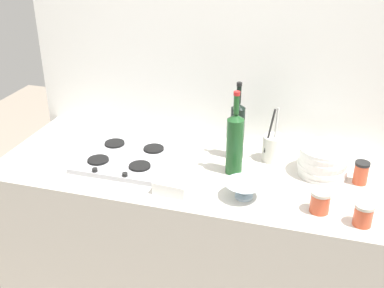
{
  "coord_description": "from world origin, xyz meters",
  "views": [
    {
      "loc": [
        0.53,
        -1.82,
        1.96
      ],
      "look_at": [
        0.0,
        0.0,
        1.02
      ],
      "focal_mm": 44.41,
      "sensor_mm": 36.0,
      "label": 1
    }
  ],
  "objects_px": {
    "stovetop_hob": "(127,157)",
    "condiment_jar_rear": "(361,173)",
    "condiment_jar_spare": "(363,214)",
    "condiment_jar_front": "(320,201)",
    "plate_stack": "(323,161)",
    "wine_bottle_leftmost": "(235,142)",
    "utensil_crock": "(273,148)",
    "mixing_bowl": "(244,189)",
    "butter_dish": "(172,186)",
    "wine_bottle_mid_left": "(237,129)"
  },
  "relations": [
    {
      "from": "stovetop_hob",
      "to": "condiment_jar_rear",
      "type": "relative_size",
      "value": 4.04
    },
    {
      "from": "condiment_jar_rear",
      "to": "condiment_jar_spare",
      "type": "xyz_separation_m",
      "value": [
        0.0,
        -0.31,
        -0.01
      ]
    },
    {
      "from": "condiment_jar_front",
      "to": "condiment_jar_rear",
      "type": "distance_m",
      "value": 0.31
    },
    {
      "from": "plate_stack",
      "to": "wine_bottle_leftmost",
      "type": "relative_size",
      "value": 0.58
    },
    {
      "from": "utensil_crock",
      "to": "condiment_jar_front",
      "type": "distance_m",
      "value": 0.44
    },
    {
      "from": "mixing_bowl",
      "to": "condiment_jar_spare",
      "type": "distance_m",
      "value": 0.46
    },
    {
      "from": "wine_bottle_leftmost",
      "to": "butter_dish",
      "type": "bearing_deg",
      "value": -131.45
    },
    {
      "from": "stovetop_hob",
      "to": "condiment_jar_rear",
      "type": "xyz_separation_m",
      "value": [
        1.05,
        0.08,
        0.04
      ]
    },
    {
      "from": "stovetop_hob",
      "to": "condiment_jar_rear",
      "type": "bearing_deg",
      "value": 4.63
    },
    {
      "from": "utensil_crock",
      "to": "condiment_jar_rear",
      "type": "bearing_deg",
      "value": -15.21
    },
    {
      "from": "wine_bottle_mid_left",
      "to": "condiment_jar_rear",
      "type": "xyz_separation_m",
      "value": [
        0.56,
        -0.09,
        -0.09
      ]
    },
    {
      "from": "plate_stack",
      "to": "butter_dish",
      "type": "xyz_separation_m",
      "value": [
        -0.59,
        -0.33,
        -0.04
      ]
    },
    {
      "from": "utensil_crock",
      "to": "condiment_jar_spare",
      "type": "xyz_separation_m",
      "value": [
        0.39,
        -0.42,
        -0.02
      ]
    },
    {
      "from": "utensil_crock",
      "to": "condiment_jar_front",
      "type": "xyz_separation_m",
      "value": [
        0.23,
        -0.38,
        -0.02
      ]
    },
    {
      "from": "wine_bottle_leftmost",
      "to": "wine_bottle_mid_left",
      "type": "xyz_separation_m",
      "value": [
        -0.02,
        0.15,
        -0.0
      ]
    },
    {
      "from": "butter_dish",
      "to": "condiment_jar_spare",
      "type": "height_order",
      "value": "condiment_jar_spare"
    },
    {
      "from": "stovetop_hob",
      "to": "plate_stack",
      "type": "distance_m",
      "value": 0.9
    },
    {
      "from": "wine_bottle_leftmost",
      "to": "condiment_jar_rear",
      "type": "height_order",
      "value": "wine_bottle_leftmost"
    },
    {
      "from": "wine_bottle_leftmost",
      "to": "butter_dish",
      "type": "xyz_separation_m",
      "value": [
        -0.21,
        -0.24,
        -0.12
      ]
    },
    {
      "from": "mixing_bowl",
      "to": "wine_bottle_mid_left",
      "type": "bearing_deg",
      "value": 106.65
    },
    {
      "from": "stovetop_hob",
      "to": "mixing_bowl",
      "type": "xyz_separation_m",
      "value": [
        0.59,
        -0.17,
        0.02
      ]
    },
    {
      "from": "wine_bottle_leftmost",
      "to": "mixing_bowl",
      "type": "bearing_deg",
      "value": -66.59
    },
    {
      "from": "condiment_jar_front",
      "to": "stovetop_hob",
      "type": "bearing_deg",
      "value": 168.27
    },
    {
      "from": "condiment_jar_front",
      "to": "condiment_jar_rear",
      "type": "relative_size",
      "value": 0.9
    },
    {
      "from": "wine_bottle_mid_left",
      "to": "utensil_crock",
      "type": "relative_size",
      "value": 1.42
    },
    {
      "from": "condiment_jar_rear",
      "to": "condiment_jar_spare",
      "type": "relative_size",
      "value": 1.13
    },
    {
      "from": "wine_bottle_leftmost",
      "to": "condiment_jar_rear",
      "type": "bearing_deg",
      "value": 6.22
    },
    {
      "from": "condiment_jar_rear",
      "to": "plate_stack",
      "type": "bearing_deg",
      "value": 166.86
    },
    {
      "from": "stovetop_hob",
      "to": "condiment_jar_spare",
      "type": "height_order",
      "value": "condiment_jar_spare"
    },
    {
      "from": "mixing_bowl",
      "to": "condiment_jar_front",
      "type": "bearing_deg",
      "value": -3.15
    },
    {
      "from": "utensil_crock",
      "to": "condiment_jar_front",
      "type": "bearing_deg",
      "value": -58.21
    },
    {
      "from": "condiment_jar_front",
      "to": "condiment_jar_spare",
      "type": "distance_m",
      "value": 0.16
    },
    {
      "from": "utensil_crock",
      "to": "condiment_jar_rear",
      "type": "height_order",
      "value": "utensil_crock"
    },
    {
      "from": "stovetop_hob",
      "to": "condiment_jar_spare",
      "type": "bearing_deg",
      "value": -12.3
    },
    {
      "from": "stovetop_hob",
      "to": "wine_bottle_leftmost",
      "type": "xyz_separation_m",
      "value": [
        0.51,
        0.03,
        0.13
      ]
    },
    {
      "from": "plate_stack",
      "to": "mixing_bowl",
      "type": "bearing_deg",
      "value": -135.51
    },
    {
      "from": "stovetop_hob",
      "to": "plate_stack",
      "type": "relative_size",
      "value": 1.85
    },
    {
      "from": "wine_bottle_mid_left",
      "to": "butter_dish",
      "type": "height_order",
      "value": "wine_bottle_mid_left"
    },
    {
      "from": "wine_bottle_mid_left",
      "to": "condiment_jar_front",
      "type": "xyz_separation_m",
      "value": [
        0.4,
        -0.36,
        -0.1
      ]
    },
    {
      "from": "utensil_crock",
      "to": "condiment_jar_spare",
      "type": "bearing_deg",
      "value": -47.01
    },
    {
      "from": "wine_bottle_leftmost",
      "to": "mixing_bowl",
      "type": "xyz_separation_m",
      "value": [
        0.08,
        -0.19,
        -0.11
      ]
    },
    {
      "from": "condiment_jar_rear",
      "to": "wine_bottle_leftmost",
      "type": "bearing_deg",
      "value": -173.78
    },
    {
      "from": "stovetop_hob",
      "to": "plate_stack",
      "type": "height_order",
      "value": "plate_stack"
    },
    {
      "from": "condiment_jar_spare",
      "to": "plate_stack",
      "type": "bearing_deg",
      "value": 114.77
    },
    {
      "from": "mixing_bowl",
      "to": "plate_stack",
      "type": "bearing_deg",
      "value": 44.49
    },
    {
      "from": "condiment_jar_rear",
      "to": "condiment_jar_front",
      "type": "bearing_deg",
      "value": -120.19
    },
    {
      "from": "wine_bottle_mid_left",
      "to": "utensil_crock",
      "type": "xyz_separation_m",
      "value": [
        0.17,
        0.02,
        -0.08
      ]
    },
    {
      "from": "butter_dish",
      "to": "utensil_crock",
      "type": "height_order",
      "value": "utensil_crock"
    },
    {
      "from": "butter_dish",
      "to": "stovetop_hob",
      "type": "bearing_deg",
      "value": 144.4
    },
    {
      "from": "wine_bottle_leftmost",
      "to": "condiment_jar_spare",
      "type": "distance_m",
      "value": 0.61
    }
  ]
}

